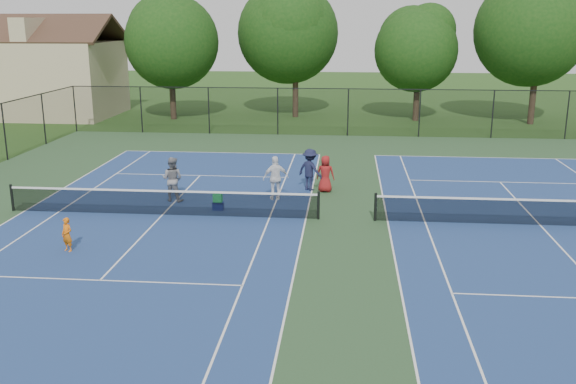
# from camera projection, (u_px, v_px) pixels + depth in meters

# --- Properties ---
(ground) EXTENTS (140.00, 140.00, 0.00)m
(ground) POSITION_uv_depth(u_px,v_px,m) (346.00, 220.00, 23.85)
(ground) COLOR #234716
(ground) RESTS_ON ground
(court_pad) EXTENTS (36.00, 36.00, 0.01)m
(court_pad) POSITION_uv_depth(u_px,v_px,m) (346.00, 220.00, 23.85)
(court_pad) COLOR #2B4B2A
(court_pad) RESTS_ON ground
(tennis_court_left) EXTENTS (12.00, 23.83, 1.07)m
(tennis_court_left) POSITION_uv_depth(u_px,v_px,m) (162.00, 213.00, 24.44)
(tennis_court_left) COLOR navy
(tennis_court_left) RESTS_ON ground
(tennis_court_right) EXTENTS (12.00, 23.83, 1.07)m
(tennis_court_right) POSITION_uv_depth(u_px,v_px,m) (540.00, 223.00, 23.21)
(tennis_court_right) COLOR navy
(tennis_court_right) RESTS_ON ground
(perimeter_fence) EXTENTS (36.08, 36.08, 3.02)m
(perimeter_fence) POSITION_uv_depth(u_px,v_px,m) (347.00, 178.00, 23.43)
(perimeter_fence) COLOR black
(perimeter_fence) RESTS_ON ground
(tree_back_a) EXTENTS (6.80, 6.80, 9.15)m
(tree_back_a) POSITION_uv_depth(u_px,v_px,m) (170.00, 36.00, 46.50)
(tree_back_a) COLOR #2D2116
(tree_back_a) RESTS_ON ground
(tree_back_b) EXTENTS (7.60, 7.60, 10.03)m
(tree_back_b) POSITION_uv_depth(u_px,v_px,m) (296.00, 28.00, 47.49)
(tree_back_b) COLOR #2D2116
(tree_back_b) RESTS_ON ground
(tree_back_c) EXTENTS (6.00, 6.00, 8.40)m
(tree_back_c) POSITION_uv_depth(u_px,v_px,m) (419.00, 45.00, 46.02)
(tree_back_c) COLOR #2D2116
(tree_back_c) RESTS_ON ground
(tree_back_d) EXTENTS (7.80, 7.80, 10.37)m
(tree_back_d) POSITION_uv_depth(u_px,v_px,m) (540.00, 25.00, 44.01)
(tree_back_d) COLOR #2D2116
(tree_back_d) RESTS_ON ground
(clapboard_house) EXTENTS (10.80, 8.10, 7.65)m
(clapboard_house) POSITION_uv_depth(u_px,v_px,m) (48.00, 75.00, 49.11)
(clapboard_house) COLOR tan
(clapboard_house) RESTS_ON ground
(child_player) EXTENTS (0.48, 0.41, 1.12)m
(child_player) POSITION_uv_depth(u_px,v_px,m) (67.00, 235.00, 20.51)
(child_player) COLOR orange
(child_player) RESTS_ON ground
(instructor) EXTENTS (1.00, 0.85, 1.84)m
(instructor) POSITION_uv_depth(u_px,v_px,m) (172.00, 179.00, 26.14)
(instructor) COLOR gray
(instructor) RESTS_ON ground
(bystander_a) EXTENTS (1.16, 0.78, 1.84)m
(bystander_a) POSITION_uv_depth(u_px,v_px,m) (276.00, 178.00, 26.35)
(bystander_a) COLOR white
(bystander_a) RESTS_ON ground
(bystander_b) EXTENTS (1.36, 1.22, 1.83)m
(bystander_b) POSITION_uv_depth(u_px,v_px,m) (310.00, 170.00, 27.80)
(bystander_b) COLOR #191C38
(bystander_b) RESTS_ON ground
(bystander_c) EXTENTS (0.84, 0.60, 1.60)m
(bystander_c) POSITION_uv_depth(u_px,v_px,m) (325.00, 174.00, 27.56)
(bystander_c) COLOR maroon
(bystander_c) RESTS_ON ground
(ball_crate) EXTENTS (0.42, 0.28, 0.32)m
(ball_crate) POSITION_uv_depth(u_px,v_px,m) (218.00, 206.00, 25.08)
(ball_crate) COLOR navy
(ball_crate) RESTS_ON ground
(ball_hopper) EXTENTS (0.35, 0.27, 0.40)m
(ball_hopper) POSITION_uv_depth(u_px,v_px,m) (218.00, 197.00, 24.99)
(ball_hopper) COLOR green
(ball_hopper) RESTS_ON ball_crate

